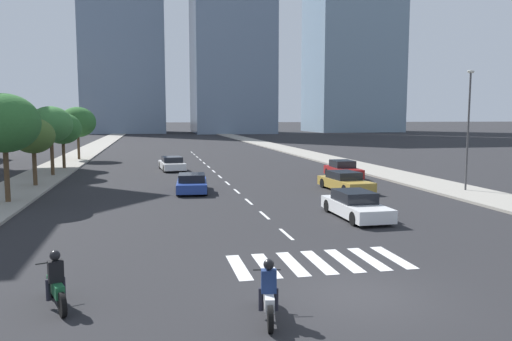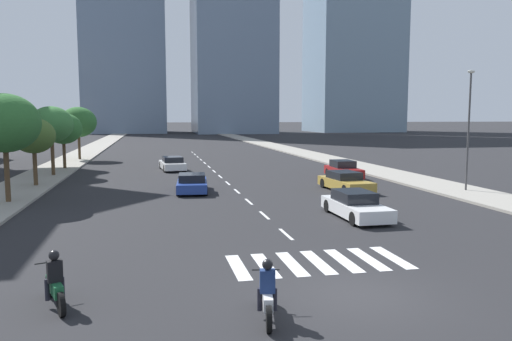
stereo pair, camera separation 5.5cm
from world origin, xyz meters
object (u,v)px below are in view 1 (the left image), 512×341
Objects in this scene: sedan_gold_3 at (345,182)px; street_lamp_east at (469,121)px; sedan_red_4 at (343,170)px; street_tree_third at (51,125)px; motorcycle_trailing at (56,284)px; motorcycle_lead at (269,295)px; sedan_white_0 at (355,205)px; street_tree_nearest at (4,123)px; sedan_white_2 at (172,164)px; street_tree_fifth at (78,122)px; street_tree_second at (33,136)px; sedan_blue_1 at (192,183)px; street_tree_fourth at (63,129)px.

sedan_gold_3 is 0.65× the size of street_lamp_east.
street_tree_third reaches higher than sedan_red_4.
motorcycle_trailing is at bearing -146.09° from street_lamp_east.
motorcycle_lead is at bearing -135.47° from street_lamp_east.
sedan_white_0 is 0.81× the size of street_tree_nearest.
sedan_white_2 is 0.86× the size of street_tree_fifth.
street_tree_nearest reaches higher than sedan_gold_3.
street_tree_nearest is (-27.46, 1.38, -0.07)m from street_lamp_east.
street_tree_nearest is 6.75m from street_tree_second.
sedan_white_2 is 15.89m from street_tree_fifth.
street_lamp_east is 1.38× the size of street_tree_third.
motorcycle_lead is at bearing 176.22° from sedan_white_2.
street_lamp_east reaches higher than street_tree_nearest.
sedan_white_0 is at bearing -22.42° from motorcycle_lead.
street_tree_nearest is 1.04× the size of street_tree_fifth.
sedan_white_0 is at bearing -23.06° from street_tree_nearest.
street_tree_second is at bearing -90.00° from street_tree_fifth.
street_tree_third reaches higher than sedan_white_2.
motorcycle_lead is 20.40m from sedan_blue_1.
street_tree_fifth is at bearing -131.23° from sedan_red_4.
street_lamp_east is at bearing -27.45° from street_tree_third.
street_tree_fifth is (-0.00, 27.87, -0.25)m from street_tree_nearest.
street_tree_third is (-9.61, -2.87, 3.61)m from sedan_white_2.
motorcycle_lead is 27.06m from street_tree_second.
motorcycle_lead is at bearing -33.12° from sedan_white_0.
street_tree_fifth reaches higher than sedan_white_0.
street_tree_second is 0.80× the size of street_tree_fifth.
street_tree_second is (-20.16, 5.82, 2.94)m from sedan_gold_3.
street_tree_second is 11.58m from street_tree_fourth.
street_tree_fourth is at bearing 144.43° from street_lamp_east.
street_tree_fourth is at bearing 26.26° from motorcycle_lead.
street_tree_fourth reaches higher than sedan_white_2.
street_tree_nearest is 1.19× the size of street_tree_fourth.
sedan_gold_3 is at bearing -40.78° from street_tree_fourth.
sedan_red_4 is at bearing 154.36° from sedan_gold_3.
sedan_white_2 is at bearing 43.36° from street_tree_second.
street_tree_fifth reaches higher than motorcycle_trailing.
street_tree_fourth reaches higher than sedan_white_0.
sedan_gold_3 is (2.83, 8.24, -0.00)m from sedan_white_0.
sedan_white_2 is 18.86m from street_tree_nearest.
motorcycle_lead reaches higher than sedan_blue_1.
sedan_red_4 is 30.87m from street_tree_fifth.
motorcycle_trailing is 26.93m from street_lamp_east.
street_tree_fifth reaches higher than motorcycle_lead.
street_tree_third is 14.99m from street_tree_fifth.
street_lamp_east is at bearing -97.03° from sedan_blue_1.
sedan_gold_3 is at bearing -61.21° from motorcycle_trailing.
street_lamp_east is 1.51× the size of street_tree_fourth.
street_tree_fifth is (-0.00, 9.62, 0.47)m from street_tree_fourth.
street_tree_nearest is (-5.35, 16.25, 3.88)m from motorcycle_trailing.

